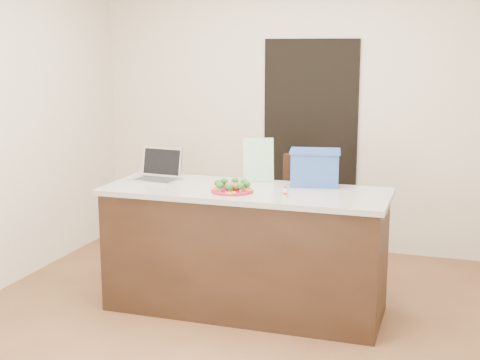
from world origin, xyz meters
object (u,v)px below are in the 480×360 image
(island, at_px, (245,250))
(yogurt_bottle, at_px, (285,192))
(blue_box, at_px, (315,167))
(chair, at_px, (302,212))
(plate, at_px, (232,190))
(napkin, at_px, (230,192))
(laptop, at_px, (159,171))

(island, height_order, yogurt_bottle, yogurt_bottle)
(blue_box, relative_size, chair, 0.39)
(island, distance_m, yogurt_bottle, 0.61)
(island, xyz_separation_m, plate, (-0.06, -0.12, 0.47))
(napkin, distance_m, yogurt_bottle, 0.41)
(island, distance_m, plate, 0.49)
(plate, bearing_deg, chair, 70.48)
(island, distance_m, chair, 0.81)
(island, height_order, laptop, laptop)
(island, relative_size, yogurt_bottle, 30.66)
(napkin, height_order, blue_box, blue_box)
(plate, bearing_deg, napkin, -143.40)
(napkin, relative_size, chair, 0.13)
(chair, bearing_deg, yogurt_bottle, -60.72)
(napkin, xyz_separation_m, yogurt_bottle, (0.41, -0.02, 0.03))
(island, height_order, plate, plate)
(plate, distance_m, laptop, 0.73)
(island, height_order, chair, chair)
(yogurt_bottle, distance_m, chair, 0.98)
(plate, xyz_separation_m, yogurt_bottle, (0.39, -0.03, 0.02))
(napkin, bearing_deg, chair, 69.84)
(plate, height_order, laptop, laptop)
(yogurt_bottle, bearing_deg, blue_box, 75.55)
(napkin, height_order, laptop, laptop)
(plate, distance_m, yogurt_bottle, 0.39)
(yogurt_bottle, relative_size, blue_box, 0.17)
(island, relative_size, plate, 6.84)
(island, relative_size, napkin, 15.51)
(island, xyz_separation_m, chair, (0.26, 0.76, 0.13))
(laptop, xyz_separation_m, blue_box, (1.19, 0.16, 0.07))
(napkin, xyz_separation_m, blue_box, (0.52, 0.42, 0.13))
(island, height_order, blue_box, blue_box)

